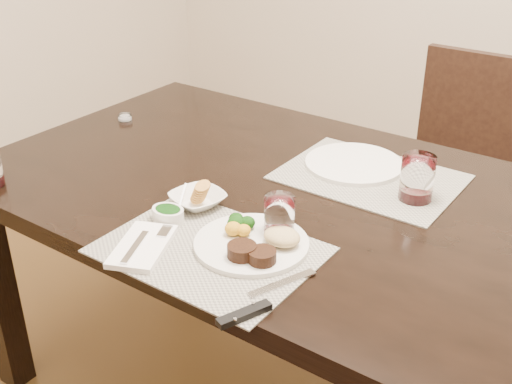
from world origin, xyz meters
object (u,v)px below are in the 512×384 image
Objects in this scene: steak_knife at (254,306)px; wine_glass_near at (279,218)px; chair_far at (460,165)px; dinner_plate at (255,242)px; far_plate at (354,164)px; cracker_bowl at (198,199)px.

steak_knife is 0.28m from wine_glass_near.
chair_far is 3.54× the size of dinner_plate.
dinner_plate is 0.94× the size of far_plate.
dinner_plate is at bearing 146.55° from steak_knife.
far_plate is (-0.08, -0.72, 0.26)m from chair_far.
dinner_plate is 0.21m from steak_knife.
chair_far is 1.25m from dinner_plate.
steak_knife is 0.97× the size of far_plate.
dinner_plate is 0.24m from cracker_bowl.
chair_far is at bearing 114.23° from steak_knife.
dinner_plate is 1.63× the size of cracker_bowl.
dinner_plate reaches higher than far_plate.
far_plate is at bearing 94.50° from wine_glass_near.
cracker_bowl is at bearing 165.78° from steak_knife.
steak_knife is 0.70m from far_plate.
cracker_bowl is 1.64× the size of wine_glass_near.
chair_far reaches higher than wine_glass_near.
wine_glass_near reaches higher than far_plate.
far_plate is at bearing 71.08° from dinner_plate.
chair_far is 1.42m from steak_knife.
wine_glass_near is (0.24, 0.00, 0.02)m from cracker_bowl.
dinner_plate is at bearing -97.73° from wine_glass_near.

